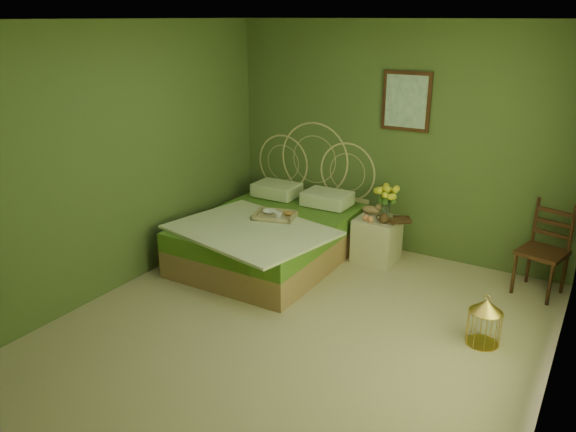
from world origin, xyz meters
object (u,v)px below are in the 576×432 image
Objects in this scene: bed at (273,232)px; chair at (545,243)px; birdcage at (484,322)px; nightstand at (378,231)px.

chair is at bearing 14.05° from bed.
bed reaches higher than chair.
nightstand is at bearing 140.67° from birdcage.
nightstand is at bearing 28.34° from bed.
chair is (1.69, 0.12, 0.17)m from nightstand.
chair is 1.36m from birdcage.
bed is 1.18m from nightstand.
nightstand is 1.87m from birdcage.
chair is 2.23× the size of birdcage.
bed is 2.45× the size of chair.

